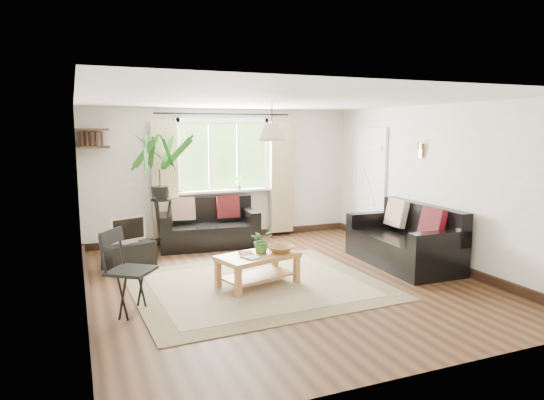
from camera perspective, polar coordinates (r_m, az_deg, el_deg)
name	(u,v)px	position (r m, az deg, el deg)	size (l,w,h in m)	color
floor	(283,280)	(6.66, 1.32, -9.45)	(5.50, 5.50, 0.00)	black
ceiling	(284,100)	(6.35, 1.40, 11.65)	(5.50, 5.50, 0.00)	white
wall_back	(224,175)	(8.97, -5.71, 2.97)	(5.00, 0.02, 2.40)	white
wall_front	(421,234)	(4.06, 17.13, -3.90)	(5.00, 0.02, 2.40)	white
wall_left	(80,204)	(5.87, -21.62, -0.43)	(0.02, 5.50, 2.40)	white
wall_right	(435,185)	(7.74, 18.59, 1.72)	(0.02, 5.50, 2.40)	white
rug	(257,285)	(6.47, -1.76, -9.91)	(3.14, 2.69, 0.02)	#C0B594
window	(224,156)	(8.90, -5.67, 5.20)	(2.50, 0.16, 2.16)	white
door	(369,186)	(9.09, 11.39, 1.65)	(0.06, 0.96, 2.06)	silver
corner_shelf	(92,138)	(8.31, -20.41, 6.84)	(0.50, 0.50, 0.34)	black
pendant_lamp	(272,128)	(6.71, 0.00, 8.48)	(0.36, 0.36, 0.54)	beige
wall_sconce	(419,148)	(7.88, 16.96, 5.85)	(0.12, 0.12, 0.28)	beige
sofa_back	(208,224)	(8.50, -7.54, -2.81)	(1.69, 0.85, 0.80)	black
sofa_right	(403,237)	(7.57, 15.13, -4.18)	(0.92, 1.83, 0.86)	black
coffee_table	(258,270)	(6.39, -1.66, -8.22)	(1.04, 0.56, 0.42)	#955931
table_plant	(261,240)	(6.39, -1.25, -4.73)	(0.30, 0.26, 0.33)	#3A6428
bowl	(280,249)	(6.43, 1.00, -5.78)	(0.33, 0.33, 0.08)	brown
book_a	(245,258)	(6.11, -3.16, -6.86)	(0.17, 0.23, 0.02)	silver
book_b	(240,254)	(6.31, -3.81, -6.36)	(0.17, 0.23, 0.02)	brown
tv_stand	(129,255)	(7.50, -16.46, -6.25)	(0.70, 0.39, 0.38)	black
tv	(128,229)	(7.41, -16.59, -3.30)	(0.54, 0.18, 0.41)	#A5A5AA
palm_stand	(161,194)	(8.07, -12.96, 0.65)	(0.76, 0.76, 1.97)	black
folding_chair	(131,272)	(5.61, -16.22, -8.17)	(0.49, 0.49, 0.94)	black
sill_plant	(239,182)	(8.94, -3.94, 2.11)	(0.14, 0.10, 0.27)	#2D6023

